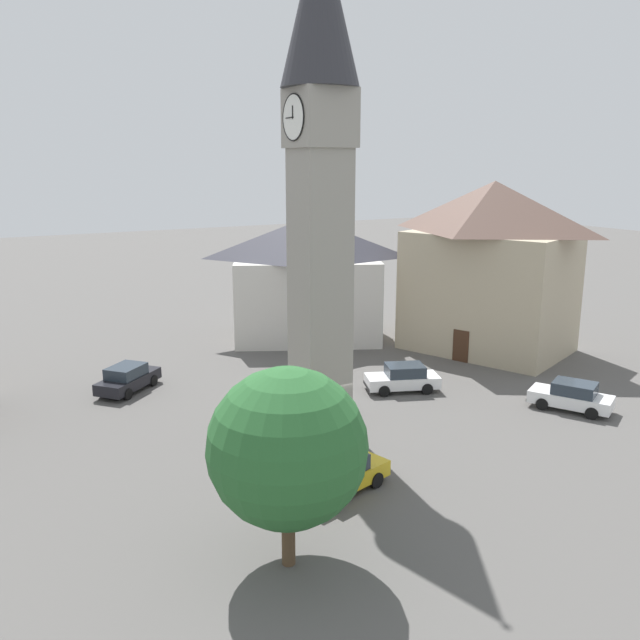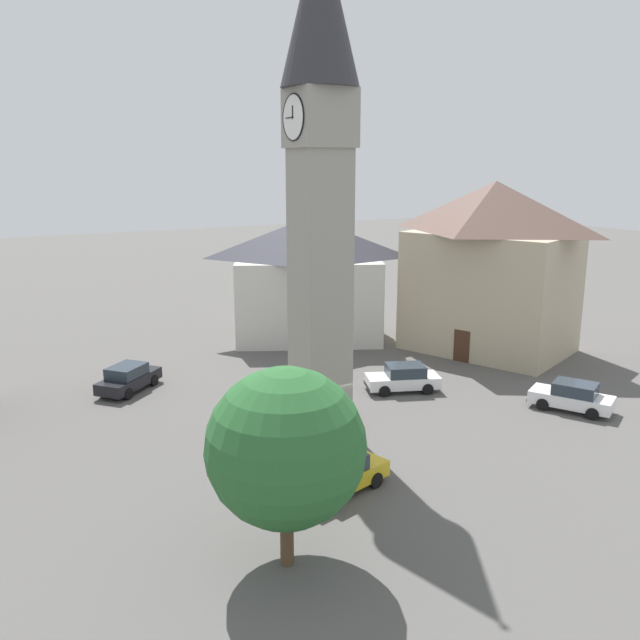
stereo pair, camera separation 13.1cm
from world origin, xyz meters
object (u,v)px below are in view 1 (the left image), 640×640
car_silver_kerb (572,396)px  pedestrian (269,443)px  car_red_corner (340,473)px  tree (287,447)px  car_blue_kerb (403,378)px  building_terrace_right (307,278)px  clock_tower (320,143)px  building_corner_back (490,266)px  car_white_side (128,378)px

car_silver_kerb → pedestrian: size_ratio=2.62×
car_red_corner → pedestrian: (3.43, 1.46, 0.25)m
car_red_corner → tree: size_ratio=0.67×
car_blue_kerb → building_terrace_right: building_terrace_right is taller
clock_tower → car_blue_kerb: 14.65m
car_blue_kerb → tree: tree is taller
car_silver_kerb → car_red_corner: bearing=96.1°
clock_tower → tree: 14.62m
clock_tower → building_terrace_right: (15.28, -7.51, -8.96)m
car_red_corner → building_terrace_right: bearing=-25.1°
car_blue_kerb → building_terrace_right: (12.77, -0.71, 3.77)m
car_red_corner → building_corner_back: bearing=-57.1°
car_blue_kerb → building_corner_back: size_ratio=0.35×
car_blue_kerb → car_red_corner: (-8.37, 9.19, 0.00)m
car_blue_kerb → building_corner_back: (4.13, -10.15, 5.10)m
building_corner_back → clock_tower: bearing=111.4°
building_terrace_right → building_corner_back: bearing=-132.5°
car_silver_kerb → pedestrian: 16.67m
car_blue_kerb → car_white_side: 15.59m
car_silver_kerb → building_corner_back: size_ratio=0.35×
clock_tower → car_red_corner: (-5.86, 2.39, -12.73)m
car_red_corner → car_silver_kerb: bearing=-83.9°
car_red_corner → pedestrian: 3.73m
clock_tower → pedestrian: 13.29m
car_red_corner → tree: tree is taller
car_silver_kerb → car_red_corner: size_ratio=1.00×
clock_tower → car_red_corner: size_ratio=5.20×
building_terrace_right → clock_tower: bearing=153.8°
car_silver_kerb → building_corner_back: bearing=-21.2°
car_white_side → building_corner_back: 24.56m
car_silver_kerb → pedestrian: bearing=83.7°
building_terrace_right → pedestrian: bearing=147.3°
clock_tower → building_terrace_right: clock_tower is taller
car_red_corner → clock_tower: bearing=-22.2°
building_terrace_right → car_red_corner: bearing=154.9°
car_blue_kerb → car_white_side: same height
car_silver_kerb → tree: bearing=104.6°
clock_tower → car_blue_kerb: bearing=-69.7°
car_white_side → car_red_corner: bearing=-164.4°
building_corner_back → car_white_side: bearing=81.8°
clock_tower → car_white_side: size_ratio=5.45×
pedestrian → building_corner_back: size_ratio=0.13×
car_silver_kerb → car_red_corner: same height
clock_tower → building_terrace_right: bearing=-26.2°
car_red_corner → car_white_side: 16.54m
tree → building_corner_back: 28.20m
car_red_corner → building_corner_back: building_corner_back is taller
car_silver_kerb → pedestrian: pedestrian is taller
pedestrian → car_red_corner: bearing=-157.0°
car_red_corner → building_terrace_right: size_ratio=0.35×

